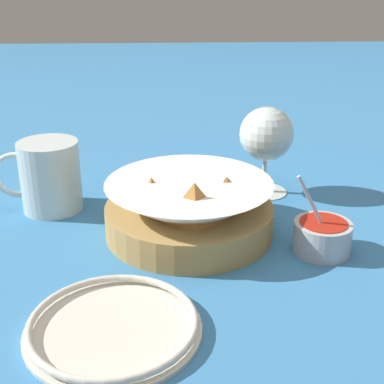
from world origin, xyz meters
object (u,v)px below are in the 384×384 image
sauce_cup (325,235)px  beer_mug (52,178)px  side_plate (117,325)px  wine_glass (269,137)px  food_basket (192,210)px

sauce_cup → beer_mug: same height
sauce_cup → side_plate: size_ratio=0.59×
wine_glass → side_plate: wine_glass is taller
food_basket → beer_mug: beer_mug is taller
beer_mug → side_plate: 0.33m
food_basket → beer_mug: bearing=-23.9°
food_basket → sauce_cup: (-0.17, 0.06, -0.01)m
wine_glass → beer_mug: size_ratio=1.08×
food_basket → wine_glass: 0.20m
food_basket → sauce_cup: sauce_cup is taller
sauce_cup → beer_mug: 0.41m
sauce_cup → wine_glass: wine_glass is taller
wine_glass → sauce_cup: bearing=101.7°
beer_mug → side_plate: (-0.12, 0.31, -0.04)m
food_basket → wine_glass: bearing=-132.3°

